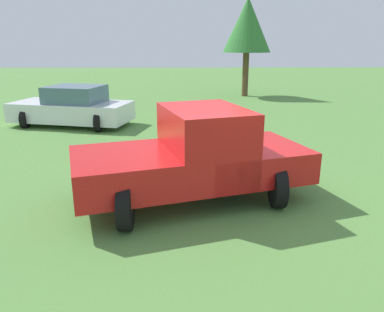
{
  "coord_description": "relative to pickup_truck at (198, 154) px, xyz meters",
  "views": [
    {
      "loc": [
        6.95,
        -0.65,
        2.99
      ],
      "look_at": [
        0.06,
        -0.5,
        0.9
      ],
      "focal_mm": 35.2,
      "sensor_mm": 36.0,
      "label": 1
    }
  ],
  "objects": [
    {
      "name": "ground_plane",
      "position": [
        -0.03,
        0.39,
        -0.93
      ],
      "size": [
        80.0,
        80.0,
        0.0
      ],
      "primitive_type": "plane",
      "color": "#54843D"
    },
    {
      "name": "pickup_truck",
      "position": [
        0.0,
        0.0,
        0.0
      ],
      "size": [
        3.18,
        4.82,
        1.81
      ],
      "rotation": [
        0.0,
        0.0,
        5.01
      ],
      "color": "black",
      "rests_on": "ground_plane"
    },
    {
      "name": "sedan_near",
      "position": [
        -7.01,
        -4.38,
        -0.26
      ],
      "size": [
        2.84,
        4.63,
        1.46
      ],
      "rotation": [
        0.0,
        0.0,
        4.48
      ],
      "color": "black",
      "rests_on": "ground_plane"
    },
    {
      "name": "tree_back_left",
      "position": [
        -14.86,
        3.26,
        2.92
      ],
      "size": [
        2.66,
        2.66,
        5.34
      ],
      "color": "brown",
      "rests_on": "ground_plane"
    }
  ]
}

